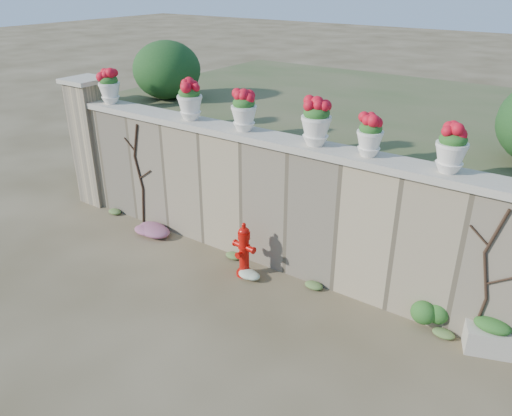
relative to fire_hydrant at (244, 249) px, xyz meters
The scene contains 19 objects.
ground 1.30m from the fire_hydrant, 86.69° to the right, with size 80.00×80.00×0.00m, color #4A3F25.
stone_wall 0.81m from the fire_hydrant, 83.17° to the left, with size 8.00×0.40×2.00m, color #998766.
wall_cap 1.71m from the fire_hydrant, 83.17° to the left, with size 8.10×0.52×0.10m, color beige.
gate_pillar 4.20m from the fire_hydrant, behind, with size 0.72×0.72×2.48m.
raised_fill 3.83m from the fire_hydrant, 88.94° to the left, with size 9.00×6.00×2.00m, color #384C23.
back_shrub_left 4.17m from the fire_hydrant, 150.28° to the left, with size 1.30×1.30×1.10m, color #143814.
vine_left 2.68m from the fire_hydrant, behind, with size 0.60×0.04×1.91m.
vine_right 3.36m from the fire_hydrant, ahead, with size 0.60×0.04×1.91m.
fire_hydrant is the anchor object (origin of this frame).
planter_box 3.51m from the fire_hydrant, ahead, with size 0.64×0.50×0.47m.
green_shrub 2.75m from the fire_hydrant, ahead, with size 0.54×0.49×0.51m, color #1E5119.
magenta_clump 2.07m from the fire_hydrant, behind, with size 0.81×0.54×0.22m, color #D02999.
white_flowers 0.41m from the fire_hydrant, 36.29° to the right, with size 0.51×0.41×0.18m, color white.
urn_pot_0 3.96m from the fire_hydrant, behind, with size 0.38×0.38×0.60m.
urn_pot_1 2.52m from the fire_hydrant, 158.32° to the left, with size 0.40×0.40×0.63m.
urn_pot_2 2.08m from the fire_hydrant, 124.79° to the left, with size 0.38×0.38×0.60m.
urn_pot_3 2.21m from the fire_hydrant, 36.07° to the left, with size 0.41×0.41×0.65m.
urn_pot_4 2.56m from the fire_hydrant, 20.28° to the left, with size 0.34×0.34×0.53m.
urn_pot_5 3.30m from the fire_hydrant, 12.70° to the left, with size 0.37×0.37×0.59m.
Camera 1 is at (3.85, -4.07, 4.26)m, focal length 35.00 mm.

